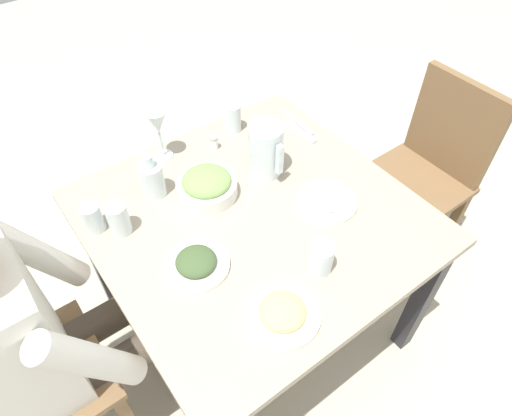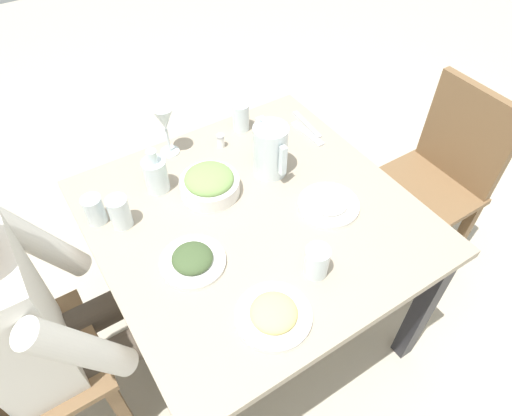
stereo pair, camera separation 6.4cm
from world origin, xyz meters
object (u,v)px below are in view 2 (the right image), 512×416
at_px(water_pitcher, 270,150).
at_px(plate_dolmas, 193,260).
at_px(dining_table, 254,234).
at_px(diner_near, 52,316).
at_px(salad_bowl, 209,183).
at_px(oil_carafe, 156,176).
at_px(salt_shaker, 221,141).
at_px(plate_yoghurt, 329,203).
at_px(water_glass_by_pitcher, 120,212).
at_px(water_glass_near_right, 317,261).
at_px(chair_far, 438,175).
at_px(wine_glass, 165,121).
at_px(water_glass_far_left, 94,210).
at_px(water_glass_far_right, 241,117).
at_px(plate_fries, 274,314).

relative_size(water_pitcher, plate_dolmas, 0.97).
height_order(dining_table, diner_near, diner_near).
distance_m(salad_bowl, plate_dolmas, 0.30).
height_order(oil_carafe, salt_shaker, oil_carafe).
height_order(plate_yoghurt, salt_shaker, salt_shaker).
height_order(salad_bowl, water_glass_by_pitcher, water_glass_by_pitcher).
relative_size(plate_yoghurt, water_glass_near_right, 2.02).
bearing_deg(water_glass_near_right, water_pitcher, 163.28).
distance_m(water_pitcher, water_glass_near_right, 0.45).
relative_size(chair_far, water_glass_by_pitcher, 7.88).
distance_m(wine_glass, salt_shaker, 0.22).
relative_size(diner_near, oil_carafe, 7.07).
xyz_separation_m(salad_bowl, water_glass_far_left, (-0.08, -0.37, 0.01)).
xyz_separation_m(diner_near, water_glass_far_left, (-0.22, 0.23, 0.11)).
bearing_deg(salad_bowl, plate_dolmas, -38.63).
bearing_deg(water_glass_far_left, water_glass_far_right, 104.19).
bearing_deg(diner_near, chair_far, 86.25).
height_order(water_glass_far_right, water_glass_far_left, water_glass_far_right).
xyz_separation_m(chair_far, wine_glass, (-0.50, -0.97, 0.35)).
bearing_deg(salt_shaker, plate_fries, -18.59).
bearing_deg(water_pitcher, plate_yoghurt, 15.33).
xyz_separation_m(plate_dolmas, water_glass_far_right, (-0.48, 0.46, 0.04)).
relative_size(water_glass_near_right, oil_carafe, 0.61).
xyz_separation_m(plate_yoghurt, water_glass_far_left, (-0.35, -0.66, 0.04)).
relative_size(water_pitcher, wine_glass, 0.97).
height_order(plate_yoghurt, water_glass_near_right, water_glass_near_right).
relative_size(dining_table, water_glass_far_right, 8.93).
bearing_deg(water_glass_far_left, dining_table, 60.51).
height_order(diner_near, wine_glass, diner_near).
bearing_deg(dining_table, chair_far, 85.32).
height_order(water_pitcher, salt_shaker, water_pitcher).
relative_size(salad_bowl, water_glass_near_right, 2.01).
height_order(water_pitcher, wine_glass, wine_glass).
relative_size(water_pitcher, salt_shaker, 3.52).
relative_size(salad_bowl, plate_dolmas, 1.03).
xyz_separation_m(plate_fries, wine_glass, (-0.77, 0.06, 0.13)).
bearing_deg(dining_table, salad_bowl, -156.51).
relative_size(water_pitcher, water_glass_far_left, 1.93).
relative_size(water_glass_far_left, water_glass_by_pitcher, 0.90).
bearing_deg(water_glass_near_right, diner_near, -114.44).
bearing_deg(salt_shaker, plate_yoghurt, 17.73).
distance_m(water_glass_far_right, wine_glass, 0.31).
bearing_deg(plate_yoghurt, salad_bowl, -132.29).
bearing_deg(water_glass_far_left, water_pitcher, 80.09).
height_order(diner_near, water_glass_near_right, diner_near).
distance_m(water_glass_near_right, water_glass_far_right, 0.72).
distance_m(salad_bowl, plate_yoghurt, 0.40).
xyz_separation_m(salad_bowl, plate_fries, (0.51, -0.09, -0.03)).
bearing_deg(chair_far, salt_shaker, -118.23).
height_order(plate_dolmas, water_glass_near_right, water_glass_near_right).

